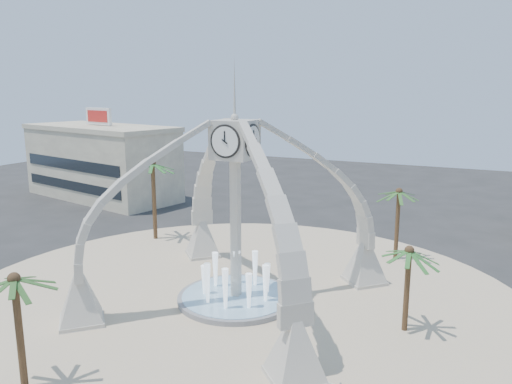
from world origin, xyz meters
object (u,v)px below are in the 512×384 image
at_px(clock_tower, 235,209).
at_px(palm_south, 14,281).
at_px(fountain, 236,297).
at_px(palm_north, 399,193).
at_px(palm_west, 153,165).
at_px(palm_east, 409,252).

xyz_separation_m(clock_tower, palm_south, (-4.41, -13.47, -0.96)).
distance_m(fountain, palm_north, 16.64).
bearing_deg(palm_west, palm_east, -19.36).
distance_m(palm_east, palm_west, 26.57).
bearing_deg(palm_south, palm_north, 64.84).
bearing_deg(palm_south, palm_west, 112.47).
bearing_deg(palm_north, palm_south, -115.16).
relative_size(fountain, palm_south, 1.27).
relative_size(clock_tower, palm_south, 2.84).
bearing_deg(clock_tower, palm_north, 58.49).
xyz_separation_m(palm_east, palm_west, (-24.97, 8.78, 2.26)).
xyz_separation_m(fountain, palm_south, (-4.41, -13.47, 5.24)).
height_order(palm_north, palm_south, palm_north).
bearing_deg(fountain, palm_north, 58.49).
xyz_separation_m(clock_tower, palm_west, (-13.86, 9.38, 0.73)).
height_order(fountain, palm_west, palm_west).
relative_size(clock_tower, palm_north, 2.71).
xyz_separation_m(clock_tower, palm_east, (11.11, 0.60, -1.53)).
bearing_deg(fountain, palm_east, 3.09).
bearing_deg(palm_west, palm_south, -67.53).
height_order(palm_east, palm_south, palm_south).
distance_m(clock_tower, palm_east, 11.23).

